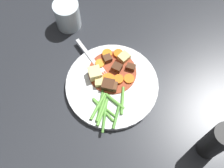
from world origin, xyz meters
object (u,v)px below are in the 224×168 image
potato_chunk_2 (95,73)px  meat_chunk_2 (107,59)px  carrot_slice_4 (118,54)px  meat_chunk_1 (108,85)px  dinner_plate (112,85)px  meat_chunk_0 (116,67)px  carrot_slice_1 (108,80)px  fork (94,62)px  carrot_slice_5 (119,79)px  pepper_mill (215,142)px  carrot_slice_0 (100,64)px  carrot_slice_2 (107,54)px  water_glass (67,15)px  carrot_slice_3 (129,79)px  meat_chunk_4 (113,87)px  potato_chunk_0 (124,57)px  meat_chunk_3 (131,67)px  potato_chunk_1 (99,82)px

potato_chunk_2 → meat_chunk_2: size_ratio=1.53×
carrot_slice_4 → meat_chunk_1: size_ratio=0.85×
dinner_plate → meat_chunk_0: bearing=3.1°
carrot_slice_1 → fork: size_ratio=0.24×
carrot_slice_5 → pepper_mill: size_ratio=0.19×
dinner_plate → carrot_slice_0: 0.07m
carrot_slice_2 → carrot_slice_5: 0.09m
water_glass → fork: bearing=-133.8°
meat_chunk_1 → fork: 0.08m
meat_chunk_0 → fork: meat_chunk_0 is taller
carrot_slice_4 → meat_chunk_0: meat_chunk_0 is taller
carrot_slice_3 → fork: 0.11m
dinner_plate → meat_chunk_4: bearing=-149.5°
carrot_slice_4 → carrot_slice_5: (-0.08, -0.02, 0.00)m
carrot_slice_2 → pepper_mill: bearing=-119.4°
meat_chunk_2 → fork: size_ratio=0.15×
potato_chunk_0 → fork: potato_chunk_0 is taller
carrot_slice_1 → meat_chunk_3: bearing=-42.5°
carrot_slice_3 → potato_chunk_0: bearing=28.0°
meat_chunk_2 → carrot_slice_1: bearing=-160.7°
meat_chunk_1 → dinner_plate: bearing=-37.3°
potato_chunk_0 → potato_chunk_2: (-0.07, 0.06, 0.01)m
meat_chunk_2 → meat_chunk_4: size_ratio=0.92×
carrot_slice_2 → meat_chunk_4: (-0.09, -0.05, 0.00)m
meat_chunk_2 → meat_chunk_3: 0.07m
fork → meat_chunk_2: bearing=-61.0°
dinner_plate → meat_chunk_1: size_ratio=8.02×
meat_chunk_1 → meat_chunk_3: meat_chunk_1 is taller
dinner_plate → water_glass: bearing=48.7°
carrot_slice_0 → water_glass: bearing=49.9°
carrot_slice_0 → pepper_mill: (-0.14, -0.33, 0.05)m
carrot_slice_2 → water_glass: water_glass is taller
meat_chunk_4 → fork: meat_chunk_4 is taller
potato_chunk_2 → meat_chunk_2: potato_chunk_2 is taller
meat_chunk_0 → meat_chunk_3: bearing=-71.4°
carrot_slice_5 → potato_chunk_1: bearing=117.6°
dinner_plate → carrot_slice_3: (0.03, -0.04, 0.01)m
meat_chunk_1 → carrot_slice_5: bearing=-40.3°
meat_chunk_0 → fork: bearing=88.3°
carrot_slice_1 → meat_chunk_3: meat_chunk_3 is taller
carrot_slice_3 → potato_chunk_2: potato_chunk_2 is taller
carrot_slice_3 → meat_chunk_1: bearing=127.0°
dinner_plate → potato_chunk_2: 0.06m
carrot_slice_1 → potato_chunk_1: 0.03m
pepper_mill → meat_chunk_1: bearing=73.4°
meat_chunk_3 → water_glass: bearing=64.9°
meat_chunk_1 → water_glass: 0.25m
carrot_slice_2 → water_glass: 0.17m
carrot_slice_1 → meat_chunk_4: 0.03m
dinner_plate → meat_chunk_4: 0.02m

